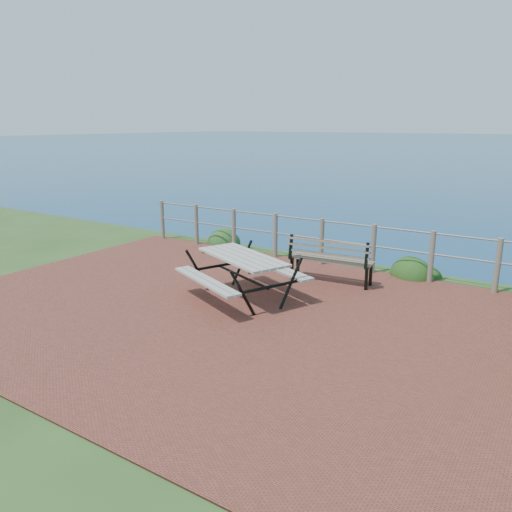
{
  "coord_description": "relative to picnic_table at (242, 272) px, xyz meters",
  "views": [
    {
      "loc": [
        4.45,
        -6.14,
        2.97
      ],
      "look_at": [
        -0.06,
        0.85,
        0.75
      ],
      "focal_mm": 35.0,
      "sensor_mm": 36.0,
      "label": 1
    }
  ],
  "objects": [
    {
      "name": "ground",
      "position": [
        0.19,
        -0.62,
        -0.49
      ],
      "size": [
        10.0,
        7.0,
        0.12
      ],
      "primitive_type": "cube",
      "color": "brown",
      "rests_on": "ground"
    },
    {
      "name": "park_bench",
      "position": [
        0.88,
        1.69,
        0.1
      ],
      "size": [
        1.63,
        0.54,
        0.9
      ],
      "rotation": [
        0.0,
        0.0,
        0.09
      ],
      "color": "brown",
      "rests_on": "ground"
    },
    {
      "name": "shrub_lip_east",
      "position": [
        2.19,
        3.12,
        -0.49
      ],
      "size": [
        0.79,
        0.79,
        0.54
      ],
      "primitive_type": "ellipsoid",
      "color": "#1E4114",
      "rests_on": "ground"
    },
    {
      "name": "shrub_lip_west",
      "position": [
        -2.81,
        3.09,
        -0.49
      ],
      "size": [
        0.84,
        0.84,
        0.62
      ],
      "primitive_type": "ellipsoid",
      "color": "#26481B",
      "rests_on": "ground"
    },
    {
      "name": "safety_railing",
      "position": [
        0.19,
        2.73,
        0.08
      ],
      "size": [
        9.4,
        0.1,
        1.0
      ],
      "color": "#6B5B4C",
      "rests_on": "ground"
    },
    {
      "name": "picnic_table",
      "position": [
        0.0,
        0.0,
        0.0
      ],
      "size": [
        1.97,
        1.47,
        0.77
      ],
      "rotation": [
        0.0,
        0.0,
        -0.41
      ],
      "color": "gray",
      "rests_on": "ground"
    }
  ]
}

